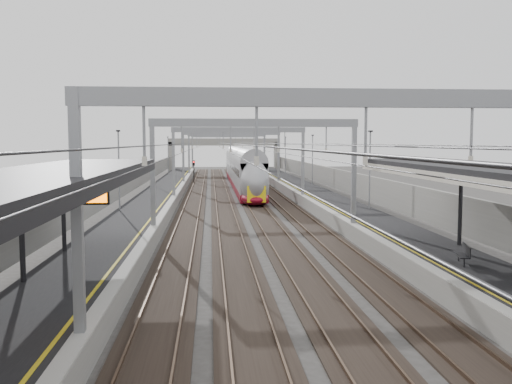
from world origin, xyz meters
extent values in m
cube|color=black|center=(-8.00, 45.00, 0.50)|extent=(4.00, 120.00, 1.00)
cube|color=black|center=(8.00, 45.00, 0.50)|extent=(4.00, 120.00, 1.00)
cube|color=black|center=(-4.50, 45.00, 0.04)|extent=(2.40, 140.00, 0.08)
cube|color=brown|center=(-5.22, 45.00, 0.13)|extent=(0.07, 140.00, 0.14)
cube|color=brown|center=(-3.78, 45.00, 0.13)|extent=(0.07, 140.00, 0.14)
cube|color=black|center=(-1.50, 45.00, 0.04)|extent=(2.40, 140.00, 0.08)
cube|color=brown|center=(-2.22, 45.00, 0.13)|extent=(0.07, 140.00, 0.14)
cube|color=brown|center=(-0.78, 45.00, 0.13)|extent=(0.07, 140.00, 0.14)
cube|color=black|center=(1.50, 45.00, 0.04)|extent=(2.40, 140.00, 0.08)
cube|color=brown|center=(0.78, 45.00, 0.13)|extent=(0.07, 140.00, 0.14)
cube|color=brown|center=(2.22, 45.00, 0.13)|extent=(0.07, 140.00, 0.14)
cube|color=black|center=(4.50, 45.00, 0.04)|extent=(2.40, 140.00, 0.08)
cube|color=brown|center=(3.78, 45.00, 0.13)|extent=(0.07, 140.00, 0.14)
cube|color=brown|center=(5.22, 45.00, 0.13)|extent=(0.07, 140.00, 0.14)
cube|color=gray|center=(-6.30, 2.00, 4.30)|extent=(0.28, 0.28, 6.60)
cube|color=gray|center=(0.00, 2.00, 7.35)|extent=(13.00, 0.25, 0.50)
cube|color=gray|center=(-6.30, 22.00, 4.30)|extent=(0.28, 0.28, 6.60)
cube|color=gray|center=(6.30, 22.00, 4.30)|extent=(0.28, 0.28, 6.60)
cube|color=gray|center=(0.00, 22.00, 7.35)|extent=(13.00, 0.25, 0.50)
cube|color=gray|center=(-6.30, 42.00, 4.30)|extent=(0.28, 0.28, 6.60)
cube|color=gray|center=(6.30, 42.00, 4.30)|extent=(0.28, 0.28, 6.60)
cube|color=gray|center=(0.00, 42.00, 7.35)|extent=(13.00, 0.25, 0.50)
cube|color=gray|center=(-6.30, 62.00, 4.30)|extent=(0.28, 0.28, 6.60)
cube|color=gray|center=(6.30, 62.00, 4.30)|extent=(0.28, 0.28, 6.60)
cube|color=gray|center=(0.00, 62.00, 7.35)|extent=(13.00, 0.25, 0.50)
cube|color=gray|center=(-6.30, 82.00, 4.30)|extent=(0.28, 0.28, 6.60)
cube|color=gray|center=(6.30, 82.00, 4.30)|extent=(0.28, 0.28, 6.60)
cube|color=gray|center=(0.00, 82.00, 7.35)|extent=(13.00, 0.25, 0.50)
cube|color=gray|center=(-6.30, 100.00, 4.30)|extent=(0.28, 0.28, 6.60)
cube|color=gray|center=(6.30, 100.00, 4.30)|extent=(0.28, 0.28, 6.60)
cube|color=gray|center=(0.00, 100.00, 7.35)|extent=(13.00, 0.25, 0.50)
cylinder|color=#262628|center=(-4.50, 50.00, 5.50)|extent=(0.03, 140.00, 0.03)
cylinder|color=#262628|center=(-1.50, 50.00, 5.50)|extent=(0.03, 140.00, 0.03)
cylinder|color=#262628|center=(1.50, 50.00, 5.50)|extent=(0.03, 140.00, 0.03)
cylinder|color=#262628|center=(4.50, 50.00, 5.50)|extent=(0.03, 140.00, 0.03)
cube|color=black|center=(-8.00, 3.00, 5.12)|extent=(4.40, 30.00, 0.24)
cylinder|color=black|center=(-9.70, 14.00, 3.00)|extent=(0.20, 0.20, 4.00)
cube|color=black|center=(-6.60, 4.00, 4.55)|extent=(1.60, 0.15, 0.55)
cube|color=#F26304|center=(-6.60, 3.92, 4.55)|extent=(1.50, 0.02, 0.42)
cylinder|color=black|center=(9.70, 14.00, 3.00)|extent=(0.20, 0.20, 4.00)
cube|color=gray|center=(0.00, 100.00, 6.20)|extent=(22.00, 2.20, 1.40)
cube|color=gray|center=(-10.50, 100.00, 3.10)|extent=(1.00, 2.20, 6.20)
cube|color=gray|center=(10.50, 100.00, 3.10)|extent=(1.00, 2.20, 6.20)
cube|color=gray|center=(-11.20, 45.00, 1.60)|extent=(0.30, 120.00, 3.20)
cube|color=gray|center=(11.20, 45.00, 1.60)|extent=(0.30, 120.00, 3.20)
cube|color=maroon|center=(1.50, 53.38, 0.61)|extent=(2.78, 23.67, 0.82)
cube|color=#A0A1A6|center=(1.50, 53.38, 2.57)|extent=(2.78, 23.67, 3.09)
cube|color=black|center=(1.50, 45.09, 0.29)|extent=(2.06, 2.47, 0.51)
cube|color=maroon|center=(1.50, 77.46, 0.61)|extent=(2.78, 23.67, 0.82)
cube|color=#A0A1A6|center=(1.50, 77.46, 2.57)|extent=(2.78, 23.67, 3.09)
cube|color=black|center=(1.50, 69.18, 0.29)|extent=(2.06, 2.47, 0.51)
ellipsoid|color=#A0A1A6|center=(1.50, 41.33, 2.26)|extent=(2.78, 5.35, 4.32)
cube|color=yellow|center=(1.50, 39.12, 1.33)|extent=(1.75, 0.12, 1.54)
cube|color=black|center=(1.50, 39.58, 2.88)|extent=(1.65, 0.59, 0.97)
cube|color=black|center=(7.82, 9.62, 1.40)|extent=(0.79, 1.66, 0.05)
cube|color=black|center=(8.01, 9.57, 1.61)|extent=(0.45, 1.58, 0.45)
cylinder|color=black|center=(7.67, 9.01, 1.19)|extent=(0.06, 0.06, 0.38)
cylinder|color=black|center=(7.98, 10.23, 1.19)|extent=(0.06, 0.06, 0.38)
cylinder|color=black|center=(-5.20, 71.07, 1.50)|extent=(0.12, 0.12, 3.00)
cube|color=black|center=(-5.20, 71.07, 3.10)|extent=(0.32, 0.22, 0.75)
sphere|color=red|center=(-5.20, 70.94, 3.25)|extent=(0.16, 0.16, 0.16)
cylinder|color=black|center=(3.20, 66.99, 1.50)|extent=(0.12, 0.12, 3.00)
cube|color=black|center=(3.20, 66.99, 3.10)|extent=(0.32, 0.22, 0.75)
sphere|color=red|center=(3.20, 66.86, 3.25)|extent=(0.16, 0.16, 0.16)
cylinder|color=black|center=(5.40, 71.31, 1.50)|extent=(0.12, 0.12, 3.00)
cube|color=black|center=(5.40, 71.31, 3.10)|extent=(0.32, 0.22, 0.75)
sphere|color=#0CE526|center=(5.40, 71.18, 3.25)|extent=(0.16, 0.16, 0.16)
camera|label=1|loc=(-2.75, -13.38, 6.15)|focal=40.00mm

